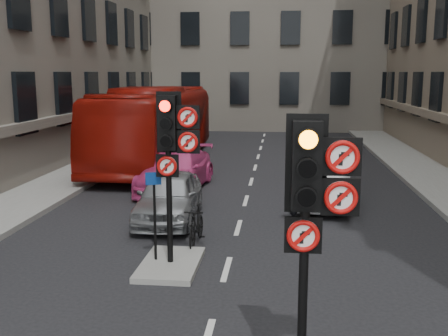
% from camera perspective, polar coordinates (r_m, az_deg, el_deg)
% --- Properties ---
extents(pavement_left, '(3.00, 50.00, 0.16)m').
position_cam_1_polar(pavement_left, '(19.66, -18.83, -1.91)').
color(pavement_left, gray).
rests_on(pavement_left, ground).
extents(centre_island, '(1.20, 2.00, 0.12)m').
position_cam_1_polar(centre_island, '(11.36, -5.84, -10.37)').
color(centre_island, gray).
rests_on(centre_island, ground).
extents(signal_near, '(0.91, 0.40, 3.58)m').
position_cam_1_polar(signal_near, '(6.56, 9.64, -2.91)').
color(signal_near, black).
rests_on(signal_near, ground).
extents(signal_far, '(0.91, 0.40, 3.58)m').
position_cam_1_polar(signal_far, '(10.69, -5.66, 2.95)').
color(signal_far, black).
rests_on(signal_far, centre_island).
extents(car_silver, '(1.78, 4.04, 1.35)m').
position_cam_1_polar(car_silver, '(14.70, -5.97, -3.05)').
color(car_silver, '#9A9DA1').
rests_on(car_silver, ground).
extents(car_white, '(1.80, 4.54, 1.47)m').
position_cam_1_polar(car_white, '(16.73, 10.69, -1.33)').
color(car_white, silver).
rests_on(car_white, ground).
extents(car_pink, '(2.32, 4.93, 1.39)m').
position_cam_1_polar(car_pink, '(18.45, -5.23, -0.23)').
color(car_pink, '#CD3C7F').
rests_on(car_pink, ground).
extents(bus_red, '(3.08, 12.42, 3.45)m').
position_cam_1_polar(bus_red, '(23.84, -7.36, 4.63)').
color(bus_red, maroon).
rests_on(bus_red, ground).
extents(motorcycle, '(0.50, 1.59, 0.95)m').
position_cam_1_polar(motorcycle, '(12.61, -3.02, -6.24)').
color(motorcycle, black).
rests_on(motorcycle, ground).
extents(motorcyclist, '(0.64, 0.46, 1.65)m').
position_cam_1_polar(motorcyclist, '(14.21, 8.09, -2.95)').
color(motorcyclist, black).
rests_on(motorcyclist, ground).
extents(info_sign, '(0.32, 0.15, 1.91)m').
position_cam_1_polar(info_sign, '(11.13, -7.60, -3.87)').
color(info_sign, black).
rests_on(info_sign, centre_island).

